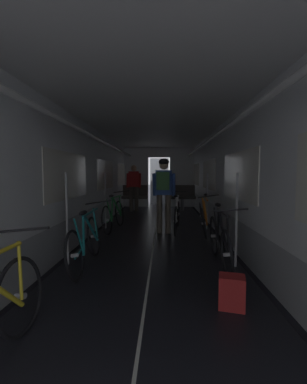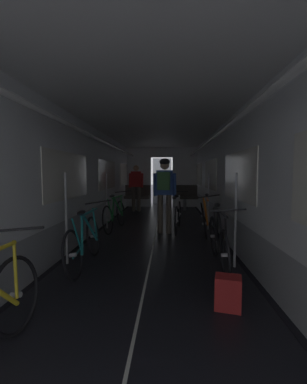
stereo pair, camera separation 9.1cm
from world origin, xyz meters
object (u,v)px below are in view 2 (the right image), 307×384
(bicycle_white_in_aisle, at_px, (178,215))
(backpack_on_floor, at_px, (228,293))
(bicycle_green, at_px, (115,215))
(person_cyclist_aisle, at_px, (164,187))
(bench_seat_far_right, at_px, (185,195))
(bicycle_orange, at_px, (204,217))
(bicycle_teal, at_px, (85,241))
(person_standing_near_bench, at_px, (136,185))
(bicycle_black, at_px, (218,241))
(bench_seat_far_left, at_px, (137,195))

(bicycle_white_in_aisle, height_order, backpack_on_floor, bicycle_white_in_aisle)
(bicycle_green, relative_size, person_cyclist_aisle, 0.98)
(bench_seat_far_right, xyz_separation_m, backpack_on_floor, (0.00, -7.19, -0.40))
(bicycle_orange, xyz_separation_m, bicycle_green, (-2.13, 0.24, 0.00))
(bicycle_teal, distance_m, person_standing_near_bench, 5.73)
(bicycle_orange, bearing_deg, person_cyclist_aisle, -177.42)
(bicycle_orange, xyz_separation_m, bicycle_black, (-0.07, -2.13, 0.00))
(person_standing_near_bench, xyz_separation_m, backpack_on_floor, (1.80, -6.81, -0.81))
(bicycle_green, distance_m, backpack_on_floor, 4.09)
(person_cyclist_aisle, bearing_deg, bicycle_teal, -117.57)
(bench_seat_far_right, relative_size, bicycle_white_in_aisle, 0.58)
(bicycle_black, xyz_separation_m, person_standing_near_bench, (-1.93, 5.58, 0.59))
(bench_seat_far_left, distance_m, person_cyclist_aisle, 4.05)
(bicycle_green, bearing_deg, bench_seat_far_right, 61.85)
(bench_seat_far_right, xyz_separation_m, person_standing_near_bench, (-1.80, -0.38, 0.41))
(person_cyclist_aisle, height_order, person_standing_near_bench, person_cyclist_aisle)
(person_cyclist_aisle, xyz_separation_m, bicycle_white_in_aisle, (0.32, 0.27, -0.69))
(bicycle_green, xyz_separation_m, person_cyclist_aisle, (1.22, -0.28, 0.69))
(person_cyclist_aisle, height_order, bicycle_white_in_aisle, person_cyclist_aisle)
(bicycle_orange, xyz_separation_m, person_standing_near_bench, (-2.00, 3.45, 0.60))
(bicycle_black, height_order, bicycle_teal, bicycle_teal)
(bicycle_orange, distance_m, person_cyclist_aisle, 1.14)
(bench_seat_far_left, height_order, bicycle_white_in_aisle, bench_seat_far_left)
(bicycle_orange, distance_m, person_standing_near_bench, 4.03)
(bench_seat_far_left, bearing_deg, person_standing_near_bench, -89.59)
(bench_seat_far_left, height_order, backpack_on_floor, bench_seat_far_left)
(bicycle_white_in_aisle, bearing_deg, bicycle_teal, -120.76)
(backpack_on_floor, bearing_deg, bicycle_black, 83.80)
(bicycle_green, bearing_deg, person_standing_near_bench, 87.85)
(bicycle_teal, relative_size, bicycle_white_in_aisle, 1.01)
(bicycle_black, distance_m, person_cyclist_aisle, 2.35)
(bench_seat_far_left, xyz_separation_m, bench_seat_far_right, (1.80, 0.00, 0.00))
(person_cyclist_aisle, bearing_deg, bench_seat_far_left, 105.84)
(bicycle_white_in_aisle, bearing_deg, person_standing_near_bench, 113.67)
(bench_seat_far_right, height_order, bicycle_white_in_aisle, bench_seat_far_right)
(person_cyclist_aisle, relative_size, bicycle_white_in_aisle, 1.03)
(person_standing_near_bench, bearing_deg, bench_seat_far_left, 90.41)
(bicycle_orange, distance_m, bicycle_black, 2.13)
(person_cyclist_aisle, height_order, backpack_on_floor, person_cyclist_aisle)
(bicycle_black, bearing_deg, bicycle_orange, 88.10)
(bicycle_orange, height_order, bicycle_teal, same)
(bicycle_teal, height_order, person_standing_near_bench, person_standing_near_bench)
(bench_seat_far_right, xyz_separation_m, bicycle_orange, (0.21, -3.83, -0.19))
(bicycle_teal, xyz_separation_m, person_standing_near_bench, (0.06, 5.70, 0.60))
(person_standing_near_bench, height_order, backpack_on_floor, person_standing_near_bench)
(bicycle_black, distance_m, person_standing_near_bench, 5.93)
(bench_seat_far_right, height_order, person_cyclist_aisle, person_cyclist_aisle)
(bench_seat_far_right, relative_size, bicycle_orange, 0.58)
(bicycle_black, bearing_deg, person_standing_near_bench, 109.12)
(bicycle_teal, distance_m, backpack_on_floor, 2.18)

